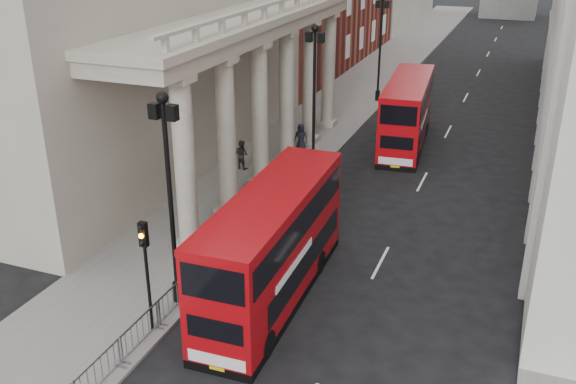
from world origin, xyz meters
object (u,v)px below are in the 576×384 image
(bus_far, at_px, (407,111))
(pedestrian_b, at_px, (242,154))
(pedestrian_a, at_px, (232,183))
(lamp_post_north, at_px, (380,41))
(lamp_post_south, at_px, (169,187))
(traffic_light, at_px, (145,257))
(bus_near, at_px, (273,244))
(lamp_post_mid, at_px, (314,87))
(pedestrian_c, at_px, (301,138))

(bus_far, height_order, pedestrian_b, bus_far)
(bus_far, relative_size, pedestrian_a, 5.84)
(lamp_post_north, bearing_deg, lamp_post_south, -90.00)
(lamp_post_north, relative_size, pedestrian_b, 4.80)
(traffic_light, distance_m, pedestrian_b, 16.55)
(lamp_post_south, bearing_deg, traffic_light, -87.16)
(traffic_light, relative_size, pedestrian_b, 2.48)
(bus_near, distance_m, bus_far, 20.28)
(lamp_post_mid, xyz_separation_m, bus_far, (4.33, 6.05, -2.63))
(pedestrian_a, bearing_deg, pedestrian_c, 91.35)
(lamp_post_south, relative_size, pedestrian_c, 4.62)
(bus_near, height_order, bus_far, bus_near)
(lamp_post_south, bearing_deg, bus_near, 28.62)
(pedestrian_b, bearing_deg, pedestrian_c, -103.47)
(lamp_post_south, distance_m, bus_near, 4.54)
(pedestrian_b, relative_size, pedestrian_c, 0.96)
(lamp_post_north, bearing_deg, pedestrian_a, -95.99)
(lamp_post_mid, height_order, pedestrian_c, lamp_post_mid)
(lamp_post_south, xyz_separation_m, bus_near, (3.28, 1.79, -2.58))
(bus_near, distance_m, pedestrian_a, 9.80)
(lamp_post_mid, bearing_deg, bus_far, 54.41)
(lamp_post_south, xyz_separation_m, pedestrian_c, (-1.55, 18.08, -3.89))
(bus_near, bearing_deg, lamp_post_north, 94.75)
(traffic_light, xyz_separation_m, bus_near, (3.18, 3.81, -0.77))
(traffic_light, bearing_deg, bus_near, 50.15)
(lamp_post_north, height_order, pedestrian_a, lamp_post_north)
(lamp_post_mid, bearing_deg, lamp_post_south, -90.00)
(traffic_light, distance_m, bus_near, 5.02)
(pedestrian_b, bearing_deg, lamp_post_mid, -136.60)
(bus_far, bearing_deg, pedestrian_b, -140.11)
(lamp_post_north, height_order, traffic_light, lamp_post_north)
(bus_near, bearing_deg, traffic_light, -131.29)
(pedestrian_a, bearing_deg, pedestrian_b, 115.40)
(lamp_post_north, distance_m, bus_near, 30.50)
(lamp_post_mid, height_order, bus_near, lamp_post_mid)
(lamp_post_mid, xyz_separation_m, lamp_post_north, (0.00, 16.00, 0.00))
(traffic_light, relative_size, bus_near, 0.41)
(lamp_post_mid, distance_m, bus_near, 14.81)
(bus_near, bearing_deg, lamp_post_south, -152.82)
(pedestrian_a, height_order, pedestrian_c, pedestrian_c)
(traffic_light, distance_m, bus_far, 24.45)
(bus_far, bearing_deg, bus_near, -98.14)
(lamp_post_south, bearing_deg, pedestrian_a, 103.53)
(traffic_light, height_order, bus_far, traffic_light)
(lamp_post_mid, relative_size, traffic_light, 1.93)
(lamp_post_mid, distance_m, bus_far, 7.89)
(lamp_post_mid, distance_m, pedestrian_c, 4.68)
(bus_near, height_order, pedestrian_c, bus_near)
(pedestrian_a, bearing_deg, lamp_post_mid, 76.36)
(pedestrian_c, bearing_deg, bus_near, -75.99)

